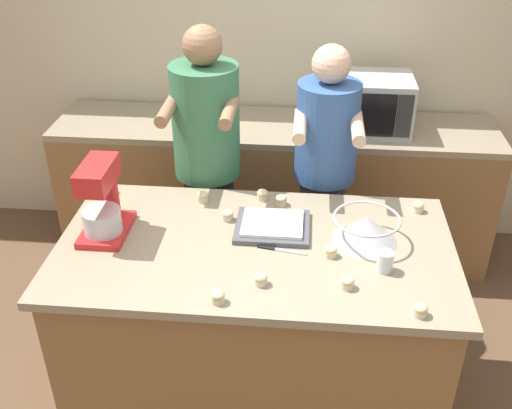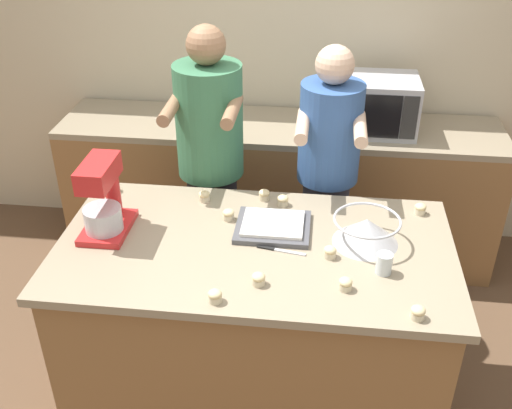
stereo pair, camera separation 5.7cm
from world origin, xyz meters
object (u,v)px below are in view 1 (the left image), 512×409
knife (278,250)px  cupcake_5 (262,195)px  mixing_bowl (366,228)px  cupcake_6 (218,297)px  baking_tray (272,226)px  cupcake_8 (418,207)px  person_right (323,186)px  cupcake_4 (331,251)px  cupcake_2 (228,215)px  cupcake_10 (281,200)px  cupcake_7 (261,279)px  person_left (208,175)px  cupcake_1 (202,197)px  stand_mixer (102,203)px  cupcake_3 (420,310)px  cupcake_0 (110,188)px  microwave_oven (374,103)px  drinking_glass (385,262)px  cupcake_9 (347,282)px

knife → cupcake_5: (-0.11, 0.43, 0.02)m
mixing_bowl → cupcake_6: mixing_bowl is taller
baking_tray → cupcake_8: (0.69, 0.22, 0.01)m
person_right → cupcake_4: person_right is taller
person_right → cupcake_2: bearing=-132.5°
cupcake_5 → cupcake_10: size_ratio=1.00×
cupcake_7 → cupcake_8: bearing=41.5°
cupcake_7 → person_right: bearing=74.9°
cupcake_5 → cupcake_8: same height
person_left → cupcake_2: person_left is taller
mixing_bowl → cupcake_1: bearing=160.7°
knife → cupcake_7: cupcake_7 is taller
mixing_bowl → cupcake_10: size_ratio=5.37×
cupcake_2 → cupcake_7: same height
cupcake_2 → cupcake_6: bearing=-86.0°
cupcake_2 → cupcake_10: (0.24, 0.16, 0.00)m
stand_mixer → cupcake_3: (1.35, -0.44, -0.13)m
person_right → knife: (-0.20, -0.72, 0.07)m
person_left → mixing_bowl: size_ratio=5.73×
stand_mixer → cupcake_2: bearing=16.5°
cupcake_6 → cupcake_3: bearing=-0.3°
person_left → stand_mixer: person_left is taller
knife → cupcake_1: bearing=136.3°
mixing_bowl → cupcake_4: bearing=-139.9°
cupcake_0 → cupcake_5: bearing=0.7°
cupcake_6 → cupcake_8: size_ratio=1.00×
mixing_bowl → cupcake_1: 0.83m
baking_tray → microwave_oven: microwave_oven is taller
drinking_glass → knife: size_ratio=0.42×
cupcake_3 → cupcake_6: (-0.77, 0.00, 0.00)m
person_left → baking_tray: bearing=-54.9°
drinking_glass → cupcake_6: drinking_glass is taller
person_left → cupcake_4: (0.66, -0.75, 0.06)m
person_right → cupcake_5: size_ratio=29.33×
baking_tray → cupcake_6: size_ratio=6.10×
person_right → cupcake_5: (-0.31, -0.29, 0.10)m
cupcake_1 → cupcake_4: (0.63, -0.40, 0.00)m
knife → cupcake_1: (-0.40, 0.38, 0.02)m
cupcake_10 → microwave_oven: bearing=62.3°
person_right → stand_mixer: size_ratio=4.58×
baking_tray → cupcake_6: cupcake_6 is taller
cupcake_1 → cupcake_7: same height
mixing_bowl → cupcake_9: mixing_bowl is taller
stand_mixer → cupcake_7: 0.81m
stand_mixer → baking_tray: bearing=7.5°
cupcake_2 → cupcake_0: bearing=162.6°
cupcake_9 → cupcake_8: bearing=59.6°
microwave_oven → cupcake_4: (-0.27, -1.37, -0.14)m
microwave_oven → cupcake_6: 1.87m
microwave_oven → cupcake_9: bearing=-97.5°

